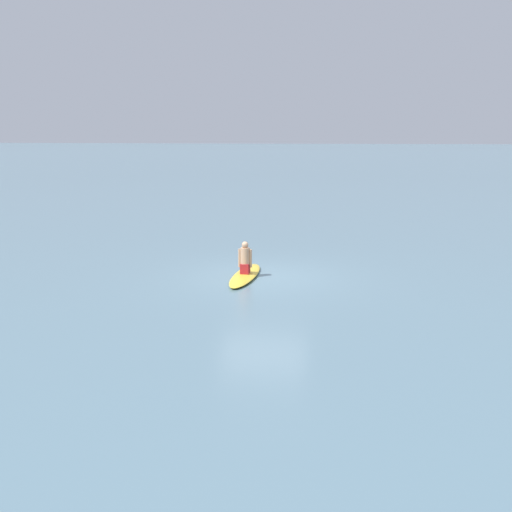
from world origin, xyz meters
The scene contains 3 objects.
ground_plane centered at (0.00, 0.00, 0.00)m, with size 400.00×400.00×0.00m, color slate.
surfboard centered at (-0.51, -0.14, 0.06)m, with size 3.05×0.64×0.12m, color gold.
person_paddler centered at (-0.51, -0.14, 0.54)m, with size 0.40×0.31×0.92m.
Camera 1 is at (2.26, -17.04, 4.09)m, focal length 43.14 mm.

